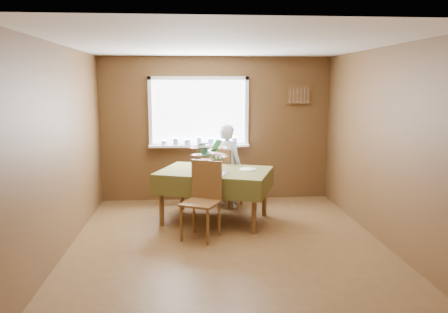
{
  "coord_description": "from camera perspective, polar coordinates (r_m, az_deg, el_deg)",
  "views": [
    {
      "loc": [
        -0.48,
        -5.33,
        2.04
      ],
      "look_at": [
        0.0,
        0.55,
        1.05
      ],
      "focal_mm": 35.0,
      "sensor_mm": 36.0,
      "label": 1
    }
  ],
  "objects": [
    {
      "name": "chair_near",
      "position": [
        5.83,
        -2.74,
        -5.26
      ],
      "size": [
        0.59,
        0.59,
        1.02
      ],
      "rotation": [
        0.0,
        0.0,
        -0.47
      ],
      "color": "brown",
      "rests_on": "floor"
    },
    {
      "name": "floor",
      "position": [
        5.73,
        0.46,
        -11.34
      ],
      "size": [
        4.5,
        4.5,
        0.0
      ],
      "primitive_type": "plane",
      "color": "brown",
      "rests_on": "ground"
    },
    {
      "name": "window_assembly",
      "position": [
        7.56,
        -3.27,
        4.22
      ],
      "size": [
        1.72,
        0.2,
        1.22
      ],
      "color": "white",
      "rests_on": "wall_back"
    },
    {
      "name": "spoon_rack",
      "position": [
        7.79,
        9.78,
        7.99
      ],
      "size": [
        0.44,
        0.05,
        0.33
      ],
      "color": "brown",
      "rests_on": "wall_back"
    },
    {
      "name": "side_plate",
      "position": [
        6.49,
        3.15,
        -1.68
      ],
      "size": [
        0.35,
        0.35,
        0.01
      ],
      "primitive_type": "cylinder",
      "rotation": [
        0.0,
        0.0,
        -0.69
      ],
      "color": "white",
      "rests_on": "dining_table"
    },
    {
      "name": "wall_back",
      "position": [
        7.64,
        -1.04,
        3.58
      ],
      "size": [
        4.0,
        0.0,
        4.0
      ],
      "primitive_type": "plane",
      "rotation": [
        1.57,
        0.0,
        0.0
      ],
      "color": "brown",
      "rests_on": "floor"
    },
    {
      "name": "chair_far",
      "position": [
        7.24,
        -0.05,
        -2.45
      ],
      "size": [
        0.6,
        0.6,
        0.99
      ],
      "rotation": [
        0.0,
        0.0,
        2.45
      ],
      "color": "brown",
      "rests_on": "floor"
    },
    {
      "name": "wall_front",
      "position": [
        3.21,
        4.07,
        -4.7
      ],
      "size": [
        4.0,
        0.0,
        4.0
      ],
      "primitive_type": "plane",
      "rotation": [
        -1.57,
        0.0,
        0.0
      ],
      "color": "brown",
      "rests_on": "floor"
    },
    {
      "name": "dining_table",
      "position": [
        6.47,
        -1.23,
        -2.6
      ],
      "size": [
        1.86,
        1.55,
        0.78
      ],
      "rotation": [
        0.0,
        0.0,
        -0.34
      ],
      "color": "brown",
      "rests_on": "floor"
    },
    {
      "name": "table_knife",
      "position": [
        6.19,
        -0.04,
        -2.18
      ],
      "size": [
        0.11,
        0.21,
        0.0
      ],
      "primitive_type": "cube",
      "rotation": [
        0.0,
        0.0,
        -0.41
      ],
      "color": "silver",
      "rests_on": "dining_table"
    },
    {
      "name": "flower_bouquet",
      "position": [
        6.18,
        -1.71,
        0.31
      ],
      "size": [
        0.5,
        0.5,
        0.43
      ],
      "rotation": [
        0.0,
        0.0,
        -0.28
      ],
      "color": "white",
      "rests_on": "dining_table"
    },
    {
      "name": "seated_woman",
      "position": [
        7.16,
        0.39,
        -1.27
      ],
      "size": [
        0.61,
        0.55,
        1.4
      ],
      "primitive_type": "imported",
      "rotation": [
        0.0,
        0.0,
        2.61
      ],
      "color": "white",
      "rests_on": "floor"
    },
    {
      "name": "ceiling",
      "position": [
        5.37,
        0.49,
        14.44
      ],
      "size": [
        4.5,
        4.5,
        0.0
      ],
      "primitive_type": "plane",
      "rotation": [
        3.14,
        0.0,
        0.0
      ],
      "color": "white",
      "rests_on": "wall_back"
    },
    {
      "name": "wall_right",
      "position": [
        5.93,
        20.11,
        1.29
      ],
      "size": [
        0.0,
        4.5,
        4.5
      ],
      "primitive_type": "plane",
      "rotation": [
        1.57,
        0.0,
        -1.57
      ],
      "color": "brown",
      "rests_on": "floor"
    },
    {
      "name": "wall_left",
      "position": [
        5.6,
        -20.37,
        0.82
      ],
      "size": [
        0.0,
        4.5,
        4.5
      ],
      "primitive_type": "plane",
      "rotation": [
        1.57,
        0.0,
        1.57
      ],
      "color": "brown",
      "rests_on": "floor"
    }
  ]
}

